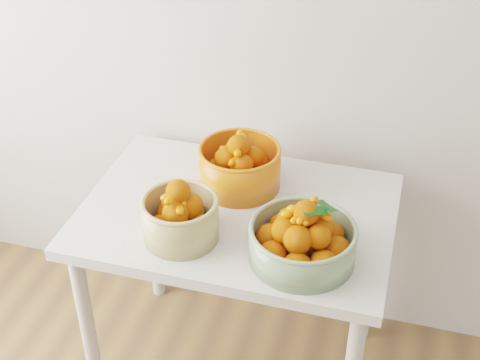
{
  "coord_description": "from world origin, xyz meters",
  "views": [
    {
      "loc": [
        0.27,
        -0.05,
        2.05
      ],
      "look_at": [
        -0.18,
        1.53,
        0.92
      ],
      "focal_mm": 50.0,
      "sensor_mm": 36.0,
      "label": 1
    }
  ],
  "objects_px": {
    "bowl_cream": "(180,217)",
    "bowl_orange": "(240,166)",
    "bowl_green": "(302,240)",
    "table": "(238,233)"
  },
  "relations": [
    {
      "from": "bowl_green",
      "to": "bowl_cream",
      "type": "bearing_deg",
      "value": -179.72
    },
    {
      "from": "bowl_cream",
      "to": "bowl_green",
      "type": "distance_m",
      "value": 0.37
    },
    {
      "from": "table",
      "to": "bowl_cream",
      "type": "distance_m",
      "value": 0.28
    },
    {
      "from": "bowl_green",
      "to": "bowl_orange",
      "type": "distance_m",
      "value": 0.41
    },
    {
      "from": "bowl_orange",
      "to": "table",
      "type": "bearing_deg",
      "value": -77.18
    },
    {
      "from": "bowl_green",
      "to": "table",
      "type": "bearing_deg",
      "value": 144.47
    },
    {
      "from": "bowl_cream",
      "to": "bowl_green",
      "type": "bearing_deg",
      "value": 0.28
    },
    {
      "from": "bowl_cream",
      "to": "bowl_orange",
      "type": "height_order",
      "value": "bowl_cream"
    },
    {
      "from": "table",
      "to": "bowl_orange",
      "type": "relative_size",
      "value": 3.04
    },
    {
      "from": "bowl_cream",
      "to": "bowl_orange",
      "type": "distance_m",
      "value": 0.33
    }
  ]
}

